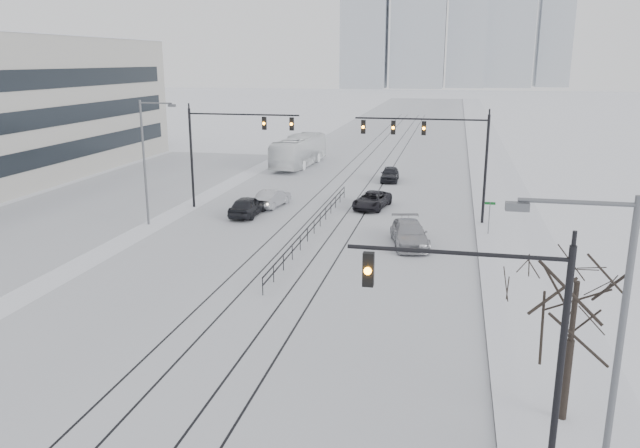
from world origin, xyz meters
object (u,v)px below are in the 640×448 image
Objects in this scene: sedan_sb_inner at (248,206)px; box_truck at (299,151)px; sedan_sb_outer at (272,198)px; sedan_nb_right at (409,234)px; sedan_nb_far at (390,174)px; traffic_mast_near at (503,326)px; bare_tree at (576,297)px; sedan_nb_front at (372,200)px.

sedan_sb_inner is 23.56m from box_truck.
sedan_sb_outer is at bearing -104.01° from sedan_sb_inner.
box_truck is at bearing 105.20° from sedan_nb_right.
box_truck is (-14.59, 28.80, 0.93)m from sedan_nb_right.
sedan_nb_far is (8.27, 13.17, 0.00)m from sedan_sb_outer.
sedan_nb_far is (9.25, 16.62, -0.06)m from sedan_sb_inner.
traffic_mast_near is at bearing 125.52° from sedan_sb_outer.
traffic_mast_near is at bearing -91.32° from sedan_nb_right.
sedan_sb_inner is (-19.35, 24.90, -3.71)m from bare_tree.
traffic_mast_near is 1.66× the size of sedan_nb_far.
bare_tree is 0.50× the size of box_truck.
sedan_nb_far is (-3.57, 21.95, -0.05)m from sedan_nb_right.
traffic_mast_near is at bearing 123.05° from sedan_sb_inner.
traffic_mast_near is at bearing -128.76° from bare_tree.
sedan_nb_far is (0.18, 12.01, 0.05)m from sedan_nb_front.
sedan_nb_right is at bearing -82.79° from sedan_nb_far.
traffic_mast_near is 1.32× the size of sedan_nb_right.
bare_tree reaches higher than box_truck.
sedan_nb_right is (11.84, -8.78, 0.06)m from sedan_sb_outer.
bare_tree is at bearing -78.36° from sedan_nb_far.
sedan_nb_front is 10.63m from sedan_nb_right.
sedan_sb_inner is 0.96× the size of sedan_nb_front.
sedan_sb_outer is at bearing 131.81° from sedan_nb_right.
sedan_nb_front is at bearing -151.25° from sedan_sb_inner.
bare_tree is at bearing 51.24° from traffic_mast_near.
sedan_sb_outer is 15.56m from sedan_nb_far.
sedan_nb_far is 13.01m from box_truck.
bare_tree is at bearing -60.50° from sedan_nb_front.
sedan_sb_outer is at bearing 122.95° from bare_tree.
sedan_sb_outer is 1.03× the size of sedan_nb_far.
sedan_sb_inner is at bearing -121.13° from sedan_nb_far.
sedan_nb_front is (-10.29, 29.51, -3.82)m from bare_tree.
sedan_nb_far is (-10.10, 41.52, -3.77)m from bare_tree.
traffic_mast_near reaches higher than sedan_sb_inner.
sedan_nb_right is (-6.53, 19.58, -3.72)m from bare_tree.
box_truck is at bearing 110.00° from traffic_mast_near.
sedan_nb_front is at bearing 124.31° from box_truck.
traffic_mast_near reaches higher than sedan_nb_far.
bare_tree is 1.15× the size of sedan_nb_right.
traffic_mast_near is 1.52× the size of sedan_sb_inner.
sedan_sb_inner is at bearing -142.76° from sedan_nb_front.
box_truck reaches higher than sedan_nb_right.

